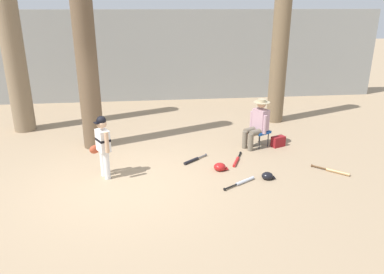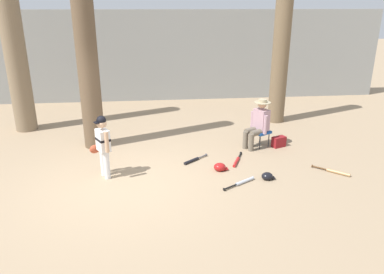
% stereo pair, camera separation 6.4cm
% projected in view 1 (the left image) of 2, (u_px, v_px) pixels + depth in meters
% --- Properties ---
extents(ground_plane, '(60.00, 60.00, 0.00)m').
position_uv_depth(ground_plane, '(127.00, 185.00, 7.24)').
color(ground_plane, '#9E8466').
extents(concrete_back_wall, '(18.00, 0.36, 3.18)m').
position_uv_depth(concrete_back_wall, '(134.00, 56.00, 13.13)').
color(concrete_back_wall, gray).
rests_on(concrete_back_wall, ground).
extents(tree_near_player, '(0.82, 0.82, 5.59)m').
position_uv_depth(tree_near_player, '(86.00, 50.00, 8.40)').
color(tree_near_player, brown).
rests_on(tree_near_player, ground).
extents(tree_behind_spectator, '(0.78, 0.78, 5.11)m').
position_uv_depth(tree_behind_spectator, '(280.00, 48.00, 10.47)').
color(tree_behind_spectator, brown).
rests_on(tree_behind_spectator, ground).
extents(young_ballplayer, '(0.49, 0.53, 1.31)m').
position_uv_depth(young_ballplayer, '(102.00, 143.00, 7.31)').
color(young_ballplayer, white).
rests_on(young_ballplayer, ground).
extents(folding_stool, '(0.54, 0.54, 0.41)m').
position_uv_depth(folding_stool, '(260.00, 132.00, 9.10)').
color(folding_stool, '#194C9E').
rests_on(folding_stool, ground).
extents(seated_spectator, '(0.66, 0.56, 1.20)m').
position_uv_depth(seated_spectator, '(258.00, 122.00, 8.95)').
color(seated_spectator, '#6B6051').
rests_on(seated_spectator, ground).
extents(handbag_beside_stool, '(0.38, 0.30, 0.26)m').
position_uv_depth(handbag_beside_stool, '(278.00, 141.00, 9.14)').
color(handbag_beside_stool, maroon).
rests_on(handbag_beside_stool, ground).
extents(tree_far_left, '(0.95, 0.95, 6.51)m').
position_uv_depth(tree_far_left, '(10.00, 28.00, 9.46)').
color(tree_far_left, '#7F6B51').
rests_on(tree_far_left, ground).
extents(bat_aluminum_silver, '(0.72, 0.48, 0.07)m').
position_uv_depth(bat_aluminum_silver, '(243.00, 182.00, 7.27)').
color(bat_aluminum_silver, '#B7BCC6').
rests_on(bat_aluminum_silver, ground).
extents(bat_black_composite, '(0.59, 0.50, 0.07)m').
position_uv_depth(bat_black_composite, '(193.00, 160.00, 8.29)').
color(bat_black_composite, black).
rests_on(bat_black_composite, ground).
extents(bat_wood_tan, '(0.63, 0.59, 0.07)m').
position_uv_depth(bat_wood_tan, '(335.00, 171.00, 7.74)').
color(bat_wood_tan, tan).
rests_on(bat_wood_tan, ground).
extents(bat_red_barrel, '(0.38, 0.76, 0.07)m').
position_uv_depth(bat_red_barrel, '(237.00, 161.00, 8.26)').
color(bat_red_barrel, red).
rests_on(bat_red_barrel, ground).
extents(batting_helmet_red, '(0.30, 0.23, 0.18)m').
position_uv_depth(batting_helmet_red, '(220.00, 167.00, 7.84)').
color(batting_helmet_red, '#A81919').
rests_on(batting_helmet_red, ground).
extents(batting_helmet_black, '(0.27, 0.21, 0.16)m').
position_uv_depth(batting_helmet_black, '(267.00, 176.00, 7.44)').
color(batting_helmet_black, black).
rests_on(batting_helmet_black, ground).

